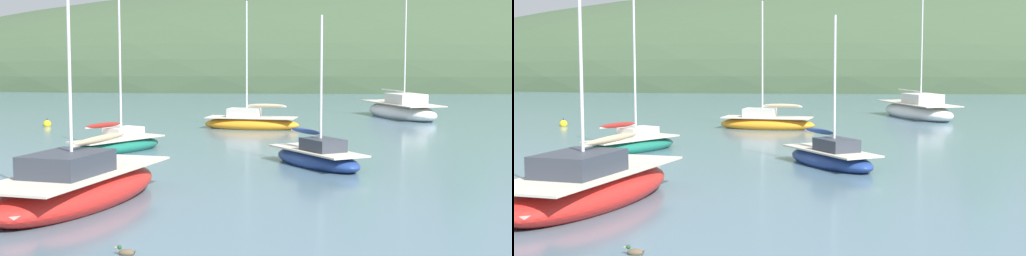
# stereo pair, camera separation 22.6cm
# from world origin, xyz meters

# --- Properties ---
(far_shoreline_hill) EXTENTS (150.00, 36.00, 27.71)m
(far_shoreline_hill) POSITION_xyz_m (24.99, 84.16, 0.04)
(far_shoreline_hill) COLOR #384C33
(far_shoreline_hill) RESTS_ON ground
(sailboat_teal_outer) EXTENTS (4.04, 4.63, 6.57)m
(sailboat_teal_outer) POSITION_xyz_m (-5.74, 22.21, 0.32)
(sailboat_teal_outer) COLOR #196B56
(sailboat_teal_outer) RESTS_ON ground
(sailboat_cream_ketch) EXTENTS (4.60, 8.33, 10.57)m
(sailboat_cream_ketch) POSITION_xyz_m (9.56, 38.58, 0.46)
(sailboat_cream_ketch) COLOR white
(sailboat_cream_ketch) RESTS_ON ground
(sailboat_red_portside) EXTENTS (4.71, 7.88, 9.32)m
(sailboat_red_portside) POSITION_xyz_m (-4.95, 11.17, 0.45)
(sailboat_red_portside) COLOR red
(sailboat_red_portside) RESTS_ON ground
(sailboat_orange_cutter) EXTENTS (3.72, 5.09, 5.62)m
(sailboat_orange_cutter) POSITION_xyz_m (2.20, 18.03, 0.32)
(sailboat_orange_cutter) COLOR navy
(sailboat_orange_cutter) RESTS_ON ground
(sailboat_blue_center) EXTENTS (5.54, 3.01, 7.08)m
(sailboat_blue_center) POSITION_xyz_m (-0.11, 31.73, 0.34)
(sailboat_blue_center) COLOR orange
(sailboat_blue_center) RESTS_ON ground
(mooring_buoy_inner) EXTENTS (0.44, 0.44, 0.54)m
(mooring_buoy_inner) POSITION_xyz_m (-11.56, 33.24, 0.12)
(mooring_buoy_inner) COLOR yellow
(mooring_buoy_inner) RESTS_ON ground
(duck_lone_right) EXTENTS (0.43, 0.22, 0.24)m
(duck_lone_right) POSITION_xyz_m (-2.85, 5.97, 0.05)
(duck_lone_right) COLOR brown
(duck_lone_right) RESTS_ON ground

